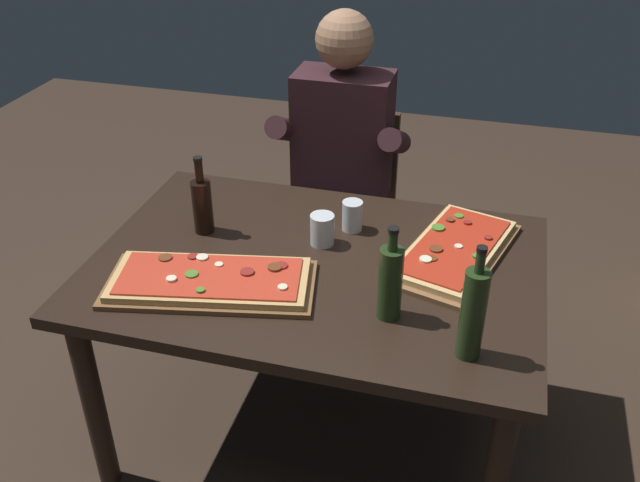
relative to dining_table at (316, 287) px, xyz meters
The scene contains 11 objects.
ground_plane 0.64m from the dining_table, ahead, with size 6.40×6.40×0.00m, color #38281E.
dining_table is the anchor object (origin of this frame).
pizza_rectangular_front 0.36m from the dining_table, 142.14° to the right, with size 0.66×0.40×0.05m.
pizza_rectangular_left 0.46m from the dining_table, 20.49° to the left, with size 0.40×0.59×0.05m.
wine_bottle_dark 0.63m from the dining_table, 31.98° to the right, with size 0.06×0.06×0.33m.
oil_bottle_amber 0.40m from the dining_table, 37.18° to the right, with size 0.07×0.07×0.29m.
vinegar_bottle_green 0.47m from the dining_table, 167.95° to the left, with size 0.07×0.07×0.27m.
tumbler_near_camera 0.28m from the dining_table, 74.75° to the left, with size 0.07×0.07×0.10m.
tumbler_far_side 0.19m from the dining_table, 95.32° to the left, with size 0.08×0.08×0.10m.
diner_chair 0.88m from the dining_table, 97.01° to the left, with size 0.44×0.44×0.87m.
seated_diner 0.75m from the dining_table, 98.14° to the left, with size 0.53×0.41×1.33m.
Camera 1 is at (0.49, -1.75, 1.96)m, focal length 39.22 mm.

